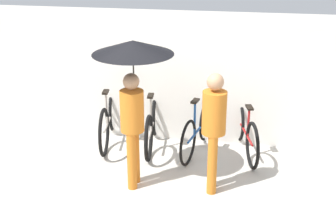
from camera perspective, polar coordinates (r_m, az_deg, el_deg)
back_wall at (r=7.68m, az=1.32°, el=2.68°), size 10.24×0.12×1.98m
parked_bicycle_0 at (r=7.84m, az=-7.22°, el=-1.72°), size 0.44×1.75×1.11m
parked_bicycle_1 at (r=7.62m, az=-1.93°, el=-2.42°), size 0.44×1.69×1.03m
parked_bicycle_2 at (r=7.48m, az=3.65°, el=-2.94°), size 0.49×1.64×1.11m
parked_bicycle_3 at (r=7.51m, az=9.38°, el=-3.13°), size 0.56×1.67×0.99m
pedestrian_leading at (r=6.12m, az=-4.33°, el=4.09°), size 1.08×1.08×2.04m
pedestrian_center at (r=6.15m, az=5.60°, el=-2.34°), size 0.32×0.32×1.68m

